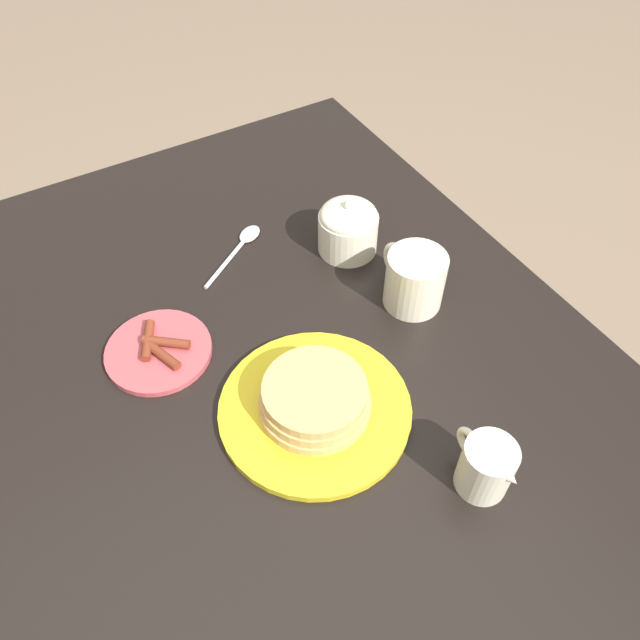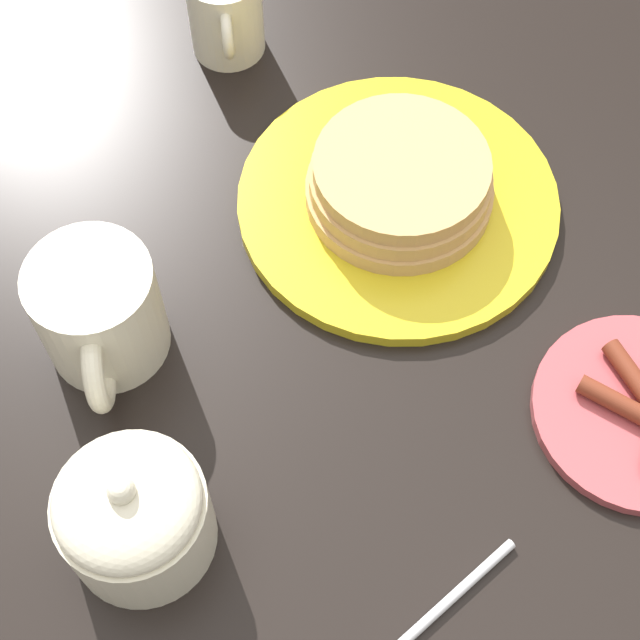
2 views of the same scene
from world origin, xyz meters
TOP-DOWN VIEW (x-y plane):
  - ground_plane at (0.00, 0.00)m, footprint 8.00×8.00m
  - dining_table at (0.00, 0.00)m, footprint 1.46×0.90m
  - pancake_plate at (0.05, -0.01)m, footprint 0.26×0.26m
  - side_plate_bacon at (0.25, 0.13)m, footprint 0.15×0.15m
  - coffee_mug at (0.15, -0.24)m, footprint 0.12×0.09m
  - creamer_pitcher at (-0.15, -0.14)m, footprint 0.10×0.07m
  - sugar_bowl at (0.30, -0.22)m, footprint 0.10×0.10m

SIDE VIEW (x-z plane):
  - ground_plane at x=0.00m, z-range 0.00..0.00m
  - dining_table at x=0.00m, z-range 0.26..0.99m
  - side_plate_bacon at x=0.25m, z-range 0.73..0.75m
  - pancake_plate at x=0.05m, z-range 0.73..0.78m
  - creamer_pitcher at x=-0.15m, z-range 0.73..0.82m
  - sugar_bowl at x=0.30m, z-range 0.73..0.83m
  - coffee_mug at x=0.15m, z-range 0.73..0.83m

